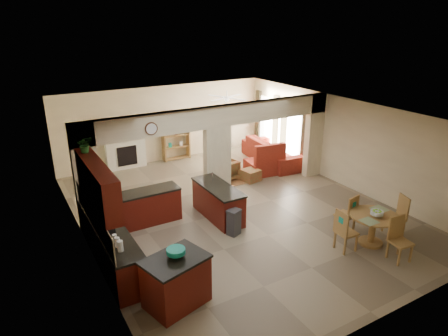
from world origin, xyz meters
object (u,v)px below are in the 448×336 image
dining_table (373,225)px  sofa (272,152)px  kitchen_island (176,281)px  armchair (226,170)px

dining_table → sofa: sofa is taller
kitchen_island → dining_table: (4.91, -0.36, 0.00)m
dining_table → sofa: (1.40, 5.85, -0.09)m
dining_table → armchair: 5.37m
armchair → kitchen_island: bearing=43.7°
dining_table → armchair: (-0.95, 5.28, -0.17)m
sofa → armchair: size_ratio=3.90×
dining_table → sofa: 6.01m
kitchen_island → dining_table: 4.92m
dining_table → kitchen_island: bearing=175.8°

